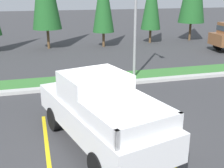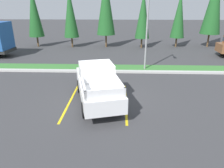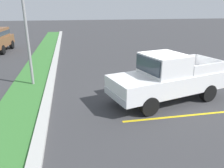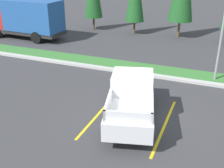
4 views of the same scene
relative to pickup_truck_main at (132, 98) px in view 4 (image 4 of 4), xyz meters
The scene contains 8 objects.
ground_plane 1.21m from the pickup_truck_main, 16.06° to the left, with size 120.00×120.00×0.00m, color #38383A.
parking_line_near 1.85m from the pickup_truck_main, behind, with size 0.12×4.80×0.01m, color yellow.
parking_line_far 1.88m from the pickup_truck_main, ahead, with size 0.12×4.80×0.01m, color yellow.
curb_strip 5.30m from the pickup_truck_main, 83.39° to the left, with size 56.00×0.40×0.15m, color #B2B2AD.
grass_median 6.38m from the pickup_truck_main, 84.54° to the left, with size 56.00×1.80×0.06m, color #387533.
pickup_truck_main is the anchor object (origin of this frame).
cargo_truck_distant 16.34m from the pickup_truck_main, 142.69° to the left, with size 6.89×2.72×3.40m.
street_light 7.25m from the pickup_truck_main, 61.11° to the left, with size 0.24×1.49×6.29m.
Camera 4 is at (2.74, -10.79, 6.70)m, focal length 45.17 mm.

